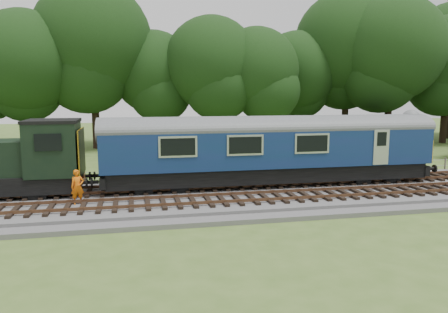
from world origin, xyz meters
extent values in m
plane|color=#466625|center=(0.00, 0.00, 0.00)|extent=(120.00, 120.00, 0.00)
cube|color=#4C4C4F|center=(0.00, 0.00, 0.17)|extent=(70.00, 7.00, 0.35)
cube|color=brown|center=(0.00, 0.68, 0.49)|extent=(66.50, 0.07, 0.14)
cube|color=brown|center=(0.00, 2.12, 0.49)|extent=(66.50, 0.07, 0.14)
cube|color=brown|center=(0.00, -2.32, 0.49)|extent=(66.50, 0.07, 0.14)
cube|color=brown|center=(0.00, -0.88, 0.49)|extent=(66.50, 0.07, 0.14)
cube|color=black|center=(0.49, 1.40, 1.06)|extent=(17.46, 2.52, 0.85)
cube|color=#0E2C4F|center=(0.49, 1.40, 2.48)|extent=(18.00, 2.80, 2.05)
cube|color=gold|center=(9.51, 1.40, 2.11)|extent=(0.06, 2.74, 1.30)
cube|color=black|center=(6.49, 1.40, 0.86)|extent=(2.60, 2.00, 0.55)
cube|color=black|center=(-5.51, 1.40, 0.86)|extent=(2.60, 2.00, 0.55)
cube|color=black|center=(-10.71, 1.40, 2.66)|extent=(2.40, 2.55, 2.60)
cube|color=#A60C10|center=(-9.53, 1.40, 1.06)|extent=(0.25, 2.60, 0.55)
cube|color=gold|center=(-9.39, 1.40, 2.46)|extent=(0.06, 2.55, 2.30)
imported|color=orange|center=(-9.39, -0.83, 1.15)|extent=(0.67, 0.53, 1.59)
cube|color=#1A391C|center=(15.63, 16.39, 1.39)|extent=(3.92, 3.92, 2.78)
cube|color=black|center=(15.63, 16.39, 2.89)|extent=(4.31, 4.31, 0.22)
camera|label=1|loc=(-6.84, -21.20, 5.40)|focal=35.00mm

